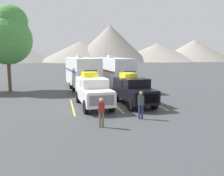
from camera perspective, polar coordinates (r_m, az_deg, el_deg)
The scene contains 12 objects.
ground_plane at distance 18.93m, azimuth 0.73°, elevation -4.09°, with size 240.00×240.00×0.00m, color #3F4244.
pickup_truck_a at distance 18.48m, azimuth -4.58°, elevation -0.50°, with size 2.39×5.66×2.71m.
pickup_truck_b at distance 19.09m, azimuth 5.01°, elevation -0.36°, with size 2.32×5.32×2.59m.
lot_stripe_a at distance 18.60m, azimuth -9.34°, elevation -4.42°, with size 0.12×5.50×0.01m, color gold.
lot_stripe_b at distance 19.05m, azimuth 0.65°, elevation -4.00°, with size 0.12×5.50×0.01m, color gold.
lot_stripe_c at distance 20.04m, azimuth 9.90°, elevation -3.50°, with size 0.12×5.50×0.01m, color gold.
camper_trailer_a at distance 26.80m, azimuth -7.09°, elevation 3.90°, with size 3.34×8.91×3.80m.
camper_trailer_b at distance 27.00m, azimuth 0.42°, elevation 3.97°, with size 3.09×8.77×3.77m.
person_a at distance 15.00m, azimuth 6.86°, elevation -3.57°, with size 0.36×0.29×1.75m.
person_b at distance 13.28m, azimuth -2.53°, elevation -5.33°, with size 0.35×0.27×1.66m.
tree_a at distance 27.41m, azimuth -23.43°, elevation 11.33°, with size 5.08×5.08×8.91m.
mountain_ridge at distance 107.20m, azimuth -13.63°, elevation 9.36°, with size 158.52×44.90×17.06m.
Camera 1 is at (-4.21, -17.99, 4.14)m, focal length 38.60 mm.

